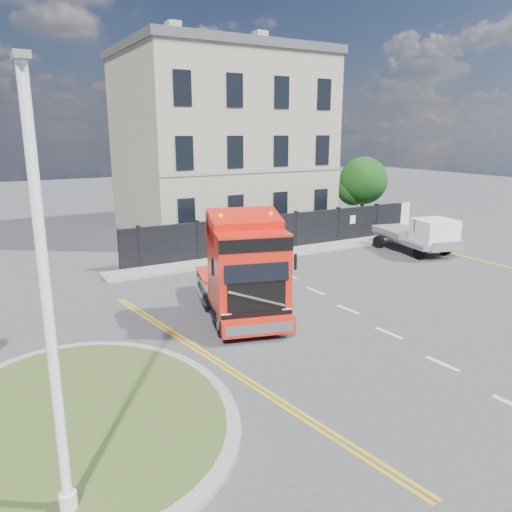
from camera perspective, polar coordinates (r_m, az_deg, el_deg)
ground at (r=17.55m, az=2.13°, el=-7.40°), size 120.00×120.00×0.00m
traffic_island at (r=12.67m, az=-18.96°, el=-16.75°), size 6.80×6.80×0.17m
hoarding_fence at (r=27.98m, az=3.83°, el=2.84°), size 18.80×0.25×2.00m
georgian_building at (r=33.71m, az=-4.08°, el=12.90°), size 12.30×10.30×12.80m
tree at (r=34.87m, az=11.91°, el=8.19°), size 3.20×3.20×4.80m
pavement_far at (r=27.15m, az=3.87°, el=0.47°), size 20.00×1.60×0.12m
truck at (r=17.19m, az=-1.39°, el=-1.94°), size 3.93×6.65×3.75m
flatbed_pickup at (r=27.98m, az=18.77°, el=2.29°), size 2.91×5.15×2.00m
lamppost_island at (r=8.28m, az=-22.78°, el=-4.82°), size 0.23×0.46×7.46m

